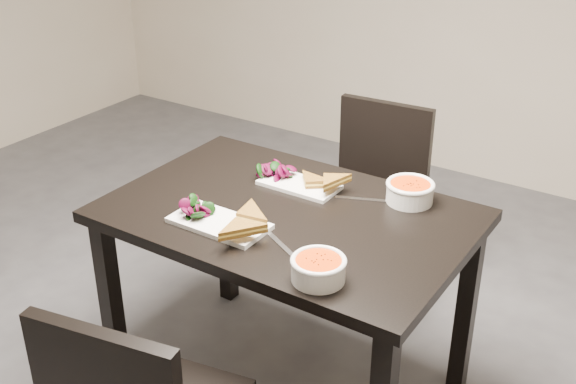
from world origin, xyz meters
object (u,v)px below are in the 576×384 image
at_px(chair_far, 373,189).
at_px(soup_bowl_near, 318,268).
at_px(table, 288,236).
at_px(plate_near, 219,223).
at_px(plate_far, 299,185).
at_px(soup_bowl_far, 410,191).

height_order(chair_far, soup_bowl_near, chair_far).
height_order(table, soup_bowl_near, soup_bowl_near).
distance_m(plate_near, plate_far, 0.38).
distance_m(table, chair_far, 0.81).
relative_size(soup_bowl_near, soup_bowl_far, 0.96).
relative_size(table, plate_near, 3.73).
distance_m(table, plate_far, 0.21).
height_order(chair_far, plate_far, chair_far).
bearing_deg(soup_bowl_far, chair_far, 127.14).
distance_m(table, soup_bowl_near, 0.44).
bearing_deg(soup_bowl_far, plate_far, -163.99).
xyz_separation_m(chair_far, plate_near, (-0.06, -0.99, 0.27)).
bearing_deg(plate_far, chair_far, 90.40).
bearing_deg(table, soup_bowl_far, 42.18).
height_order(plate_near, soup_bowl_far, soup_bowl_far).
xyz_separation_m(chair_far, soup_bowl_near, (0.37, -1.09, 0.31)).
xyz_separation_m(table, soup_bowl_near, (0.30, -0.30, 0.14)).
relative_size(table, chair_far, 1.41).
bearing_deg(plate_near, table, 57.64).
height_order(table, soup_bowl_far, soup_bowl_far).
xyz_separation_m(chair_far, plate_far, (0.00, -0.61, 0.27)).
bearing_deg(soup_bowl_far, plate_near, -132.17).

